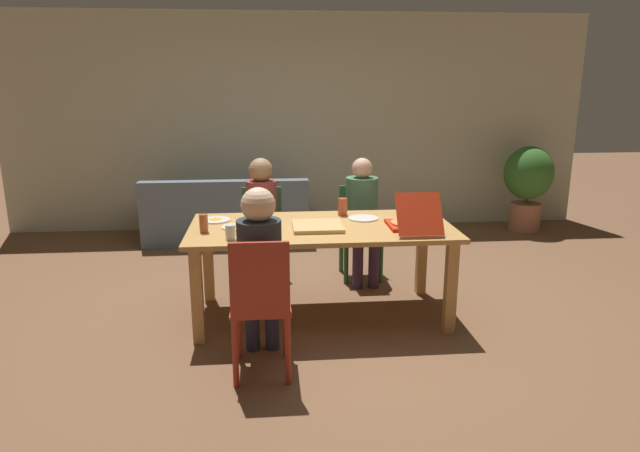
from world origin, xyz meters
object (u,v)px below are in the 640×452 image
(plate_1, at_px, (215,220))
(person_0, at_px, (262,212))
(drinking_glass_3, at_px, (426,210))
(drinking_glass_0, at_px, (343,207))
(person_2, at_px, (260,264))
(person_1, at_px, (362,210))
(chair_0, at_px, (262,232))
(chair_1, at_px, (360,228))
(couch, at_px, (227,217))
(drinking_glass_1, at_px, (204,223))
(potted_plant, at_px, (528,180))
(pizza_box_1, at_px, (411,223))
(dining_table, at_px, (321,237))
(plate_0, at_px, (235,227))
(chair_2, at_px, (261,303))
(drinking_glass_2, at_px, (230,232))
(pizza_box_0, at_px, (317,226))
(plate_2, at_px, (264,232))
(plate_3, at_px, (363,218))

(plate_1, bearing_deg, person_0, 56.75)
(drinking_glass_3, bearing_deg, drinking_glass_0, 174.11)
(person_0, height_order, person_2, person_2)
(drinking_glass_3, bearing_deg, person_1, 127.73)
(chair_0, relative_size, chair_1, 1.01)
(drinking_glass_3, relative_size, couch, 0.05)
(drinking_glass_1, bearing_deg, person_2, -58.21)
(drinking_glass_0, bearing_deg, person_0, 145.32)
(person_0, relative_size, potted_plant, 1.10)
(chair_0, height_order, drinking_glass_3, chair_0)
(drinking_glass_1, bearing_deg, pizza_box_1, -0.81)
(dining_table, distance_m, plate_0, 0.68)
(dining_table, xyz_separation_m, plate_0, (-0.68, -0.01, 0.11))
(chair_0, distance_m, plate_1, 0.86)
(chair_2, distance_m, drinking_glass_2, 0.73)
(person_0, distance_m, plate_1, 0.68)
(person_1, xyz_separation_m, drinking_glass_2, (-1.16, -1.18, 0.13))
(plate_1, bearing_deg, chair_0, 62.32)
(pizza_box_0, bearing_deg, plate_1, 158.97)
(person_0, height_order, drinking_glass_2, person_0)
(drinking_glass_1, xyz_separation_m, drinking_glass_3, (1.82, 0.38, -0.02))
(person_0, bearing_deg, couch, 105.46)
(plate_2, xyz_separation_m, couch, (-0.47, 2.58, -0.50))
(person_0, xyz_separation_m, person_2, (0.00, -1.62, 0.03))
(chair_2, distance_m, pizza_box_1, 1.46)
(dining_table, bearing_deg, chair_1, 64.19)
(plate_3, relative_size, couch, 0.13)
(chair_1, bearing_deg, pizza_box_1, -79.10)
(person_0, xyz_separation_m, pizza_box_1, (1.17, -0.96, 0.11))
(plate_0, height_order, plate_2, same)
(pizza_box_0, bearing_deg, couch, 109.62)
(person_2, distance_m, couch, 3.27)
(pizza_box_0, distance_m, plate_2, 0.43)
(pizza_box_1, bearing_deg, person_0, 140.64)
(chair_1, xyz_separation_m, plate_3, (-0.10, -0.79, 0.29))
(person_2, height_order, plate_1, person_2)
(drinking_glass_2, bearing_deg, drinking_glass_0, 36.59)
(person_2, distance_m, potted_plant, 4.69)
(dining_table, height_order, plate_2, plate_2)
(plate_1, relative_size, drinking_glass_0, 1.66)
(couch, bearing_deg, dining_table, -69.08)
(pizza_box_1, relative_size, potted_plant, 0.49)
(dining_table, bearing_deg, person_0, 120.52)
(pizza_box_0, height_order, couch, pizza_box_0)
(drinking_glass_1, bearing_deg, chair_0, 68.39)
(pizza_box_1, xyz_separation_m, couch, (-1.60, 2.54, -0.54))
(chair_0, height_order, pizza_box_0, chair_0)
(person_1, bearing_deg, person_0, -178.24)
(chair_2, relative_size, drinking_glass_3, 9.34)
(chair_1, bearing_deg, couch, 134.48)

